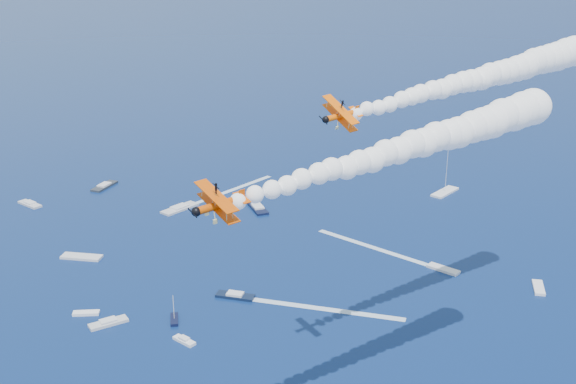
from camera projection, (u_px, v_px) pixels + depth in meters
name	position (u px, v px, depth m)	size (l,w,h in m)	color
biplane_lead	(341.00, 115.00, 121.16)	(7.59, 8.51, 5.13)	#FF5F05
biplane_trail	(220.00, 205.00, 95.25)	(8.10, 9.09, 5.48)	#DB4C04
smoke_trail_lead	(476.00, 79.00, 137.75)	(65.62, 15.41, 11.55)	white
smoke_trail_trail	(406.00, 147.00, 111.49)	(65.73, 14.64, 11.55)	white
spectator_boats	(146.00, 260.00, 200.37)	(231.30, 179.30, 0.70)	#0D1932
boat_wakes	(305.00, 241.00, 213.70)	(52.87, 112.63, 0.04)	white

